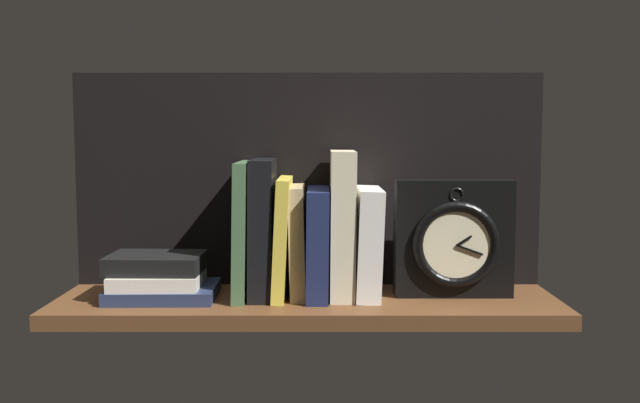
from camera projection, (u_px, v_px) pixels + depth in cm
name	position (u px, v px, depth cm)	size (l,w,h in cm)	color
ground_plane	(309.00, 305.00, 117.93)	(83.10, 23.25, 2.50)	brown
back_panel	(310.00, 180.00, 126.95)	(83.10, 1.20, 37.94)	black
book_green_romantic	(245.00, 229.00, 118.80)	(2.08, 16.11, 22.55)	#476B44
book_black_skeptic	(264.00, 228.00, 118.77)	(3.84, 14.53, 22.96)	black
book_yellow_seinlanguage	(284.00, 237.00, 118.91)	(2.08, 15.72, 19.86)	gold
book_tan_shortstories	(299.00, 241.00, 118.97)	(2.53, 13.19, 18.51)	tan
book_navy_bierce	(319.00, 242.00, 118.99)	(3.59, 16.72, 18.04)	#192147
book_cream_twain	(344.00, 224.00, 118.67)	(4.05, 14.22, 24.38)	beige
book_white_catcher	(369.00, 242.00, 118.96)	(4.00, 15.15, 18.13)	silver
framed_clock	(455.00, 239.00, 118.08)	(19.57, 6.14, 19.57)	black
book_stack_side	(161.00, 277.00, 117.84)	(17.79, 13.85, 7.34)	#232D4C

